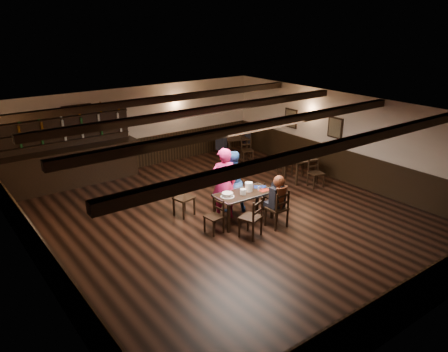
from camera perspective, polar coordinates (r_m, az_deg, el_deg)
ground at (r=11.06m, az=0.60°, el=-5.65°), size 10.00×10.00×0.00m
room_shell at (r=10.45m, az=0.55°, el=3.07°), size 9.02×10.02×2.71m
dining_table at (r=10.72m, az=2.62°, el=-2.66°), size 1.48×0.78×0.75m
chair_near_left at (r=10.00m, az=3.92°, el=-5.11°), size 0.56×0.55×0.96m
chair_near_right at (r=10.49m, az=7.25°, el=-3.97°), size 0.45×0.43×0.96m
chair_end_left at (r=10.25m, az=-1.02°, el=-4.88°), size 0.40×0.41×0.82m
chair_end_right at (r=11.37m, az=6.13°, el=-2.50°), size 0.38×0.40×0.78m
chair_far_pushed at (r=11.15m, az=-5.58°, el=-2.39°), size 0.52×0.51×0.95m
woman_pink at (r=10.80m, az=-0.06°, el=-1.00°), size 0.77×0.62×1.84m
man_blue at (r=11.21m, az=1.00°, el=-0.72°), size 0.95×0.85×1.63m
seated_person at (r=10.41m, az=7.08°, el=-2.33°), size 0.37×0.55×0.89m
cake at (r=10.43m, az=0.45°, el=-2.49°), size 0.34×0.34×0.10m
plate_stack_a at (r=10.57m, az=2.51°, el=-2.06°), size 0.15×0.15×0.14m
plate_stack_b at (r=10.76m, az=3.25°, el=-1.41°), size 0.19×0.19×0.22m
tea_light at (r=10.79m, az=2.74°, el=-1.85°), size 0.05×0.05×0.06m
salt_shaker at (r=10.84m, az=4.54°, el=-1.62°), size 0.04×0.04×0.10m
pepper_shaker at (r=10.87m, az=4.86°, el=-1.64°), size 0.03×0.03×0.08m
drink_glass at (r=10.97m, az=3.59°, el=-1.27°), size 0.08×0.08×0.12m
menu_red at (r=10.89m, az=5.26°, el=-1.82°), size 0.29×0.21×0.00m
menu_blue at (r=11.07m, az=4.71°, el=-1.42°), size 0.37×0.36×0.00m
bar_counter at (r=13.76m, az=-19.72°, el=1.69°), size 4.31×0.70×2.20m
back_table_a at (r=13.56m, az=9.97°, el=1.99°), size 0.96×0.96×0.75m
back_table_b at (r=15.61m, az=1.56°, el=4.73°), size 1.04×1.04×0.75m
bg_patron_left at (r=14.97m, az=-0.37°, el=4.72°), size 0.30×0.39×0.70m
bg_patron_right at (r=15.82m, az=2.94°, el=5.57°), size 0.30×0.39×0.71m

